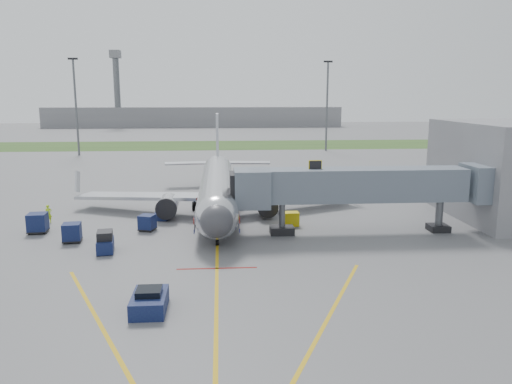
{
  "coord_description": "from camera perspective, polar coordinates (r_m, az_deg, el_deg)",
  "views": [
    {
      "loc": [
        0.35,
        -39.59,
        12.71
      ],
      "look_at": [
        3.89,
        9.24,
        3.2
      ],
      "focal_mm": 35.0,
      "sensor_mm": 36.0,
      "label": 1
    }
  ],
  "objects": [
    {
      "name": "light_mast_right",
      "position": [
        117.23,
        8.12,
        9.94
      ],
      "size": [
        2.0,
        0.44,
        20.4
      ],
      "color": "#595B60",
      "rests_on": "ground"
    },
    {
      "name": "baggage_tug",
      "position": [
        43.12,
        -16.85,
        -5.55
      ],
      "size": [
        1.69,
        2.7,
        1.77
      ],
      "color": "#0D0E3B",
      "rests_on": "ground"
    },
    {
      "name": "light_mast_left",
      "position": [
        113.73,
        -19.89,
        9.38
      ],
      "size": [
        2.0,
        0.44,
        20.4
      ],
      "color": "#595B60",
      "rests_on": "ground"
    },
    {
      "name": "ground",
      "position": [
        41.58,
        -4.46,
        -6.84
      ],
      "size": [
        400.0,
        400.0,
        0.0
      ],
      "primitive_type": "plane",
      "color": "#565659",
      "rests_on": "ground"
    },
    {
      "name": "jet_bridge",
      "position": [
        47.04,
        11.35,
        0.69
      ],
      "size": [
        25.3,
        4.0,
        6.9
      ],
      "color": "slate",
      "rests_on": "ground"
    },
    {
      "name": "belt_loader",
      "position": [
        53.64,
        -10.43,
        -2.37
      ],
      "size": [
        1.79,
        4.11,
        1.95
      ],
      "color": "#0D0E3B",
      "rests_on": "ground"
    },
    {
      "name": "distant_terminal",
      "position": [
        210.03,
        -7.04,
        8.54
      ],
      "size": [
        120.0,
        14.0,
        8.0
      ],
      "primitive_type": "cube",
      "color": "slate",
      "rests_on": "ground"
    },
    {
      "name": "baggage_cart_a",
      "position": [
        46.85,
        -20.29,
        -4.36
      ],
      "size": [
        1.74,
        1.74,
        1.68
      ],
      "color": "#0D0E3B",
      "rests_on": "ground"
    },
    {
      "name": "airliner",
      "position": [
        55.76,
        -4.43,
        0.56
      ],
      "size": [
        32.1,
        35.67,
        10.25
      ],
      "color": "silver",
      "rests_on": "ground"
    },
    {
      "name": "apron_markings",
      "position": [
        34.61,
        -4.51,
        -10.58
      ],
      "size": [
        21.52,
        50.0,
        0.01
      ],
      "color": "gold",
      "rests_on": "ground"
    },
    {
      "name": "baggage_cart_b",
      "position": [
        51.13,
        -23.68,
        -3.26
      ],
      "size": [
        1.86,
        1.86,
        1.86
      ],
      "color": "#0D0E3B",
      "rests_on": "ground"
    },
    {
      "name": "ground_power_cart",
      "position": [
        49.56,
        3.91,
        -3.09
      ],
      "size": [
        1.73,
        1.17,
        1.36
      ],
      "color": "#D6BF0C",
      "rests_on": "ground"
    },
    {
      "name": "terminal",
      "position": [
        58.29,
        26.5,
        2.23
      ],
      "size": [
        10.0,
        16.0,
        10.0
      ],
      "primitive_type": "cube",
      "color": "slate",
      "rests_on": "ground"
    },
    {
      "name": "grass_strip",
      "position": [
        130.21,
        -4.29,
        5.37
      ],
      "size": [
        300.0,
        25.0,
        0.01
      ],
      "primitive_type": "cube",
      "color": "#2D4C1E",
      "rests_on": "ground"
    },
    {
      "name": "pushback_tug",
      "position": [
        31.25,
        -12.09,
        -12.11
      ],
      "size": [
        2.04,
        3.32,
        1.38
      ],
      "color": "#0D0E3B",
      "rests_on": "ground"
    },
    {
      "name": "baggage_cart_c",
      "position": [
        48.75,
        -12.33,
        -3.44
      ],
      "size": [
        1.77,
        1.77,
        1.52
      ],
      "color": "#0D0E3B",
      "rests_on": "ground"
    },
    {
      "name": "ramp_worker",
      "position": [
        54.63,
        -22.64,
        -2.33
      ],
      "size": [
        0.8,
        0.67,
        1.85
      ],
      "primitive_type": "imported",
      "rotation": [
        0.0,
        0.0,
        0.41
      ],
      "color": "#AFE41A",
      "rests_on": "ground"
    },
    {
      "name": "control_tower",
      "position": [
        208.58,
        -15.64,
        11.87
      ],
      "size": [
        4.0,
        4.0,
        30.0
      ],
      "color": "#595B60",
      "rests_on": "ground"
    }
  ]
}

